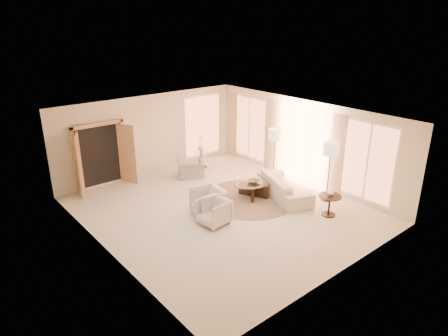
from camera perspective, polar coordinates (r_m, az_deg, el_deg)
room at (r=11.15m, az=-0.27°, el=0.41°), size 7.04×8.04×2.83m
windows_right at (r=13.57m, az=10.80°, el=3.56°), size 0.10×6.40×2.40m
window_back_corner at (r=15.49m, az=-3.01°, el=6.04°), size 1.70×0.10×2.40m
curtains_right at (r=14.11m, az=7.86°, el=4.19°), size 0.06×5.20×2.60m
french_doors at (r=13.48m, az=-17.07°, el=1.61°), size 1.95×0.66×2.16m
area_rug at (r=12.48m, az=3.60°, el=-4.27°), size 3.12×3.12×0.01m
sofa at (r=12.58m, az=8.60°, el=-2.64°), size 1.67×2.45×0.67m
armchair_left at (r=11.32m, az=-2.30°, el=-4.64°), size 0.91×0.95×0.85m
armchair_right at (r=10.82m, az=-1.54°, el=-6.10°), size 0.78×0.83×0.78m
accent_chair at (r=13.99m, az=-4.75°, el=0.28°), size 1.08×0.97×0.79m
coffee_table at (r=12.48m, az=4.23°, el=-2.80°), size 1.54×1.54×0.48m
end_table at (r=11.63m, az=14.85°, el=-4.69°), size 0.64×0.64×0.60m
side_table at (r=14.87m, az=-3.28°, el=1.56°), size 0.56×0.56×0.65m
floor_lamp_near at (r=13.51m, az=7.30°, el=4.47°), size 0.43×0.43×1.79m
floor_lamp_far at (r=12.16m, az=15.01°, el=2.29°), size 0.45×0.45×1.85m
bowl at (r=12.39m, az=4.25°, el=-1.88°), size 0.35×0.35×0.08m
end_vase at (r=11.52m, az=14.97°, el=-3.46°), size 0.20×0.20×0.18m
side_vase at (r=14.75m, az=-3.31°, el=2.93°), size 0.30×0.30×0.24m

